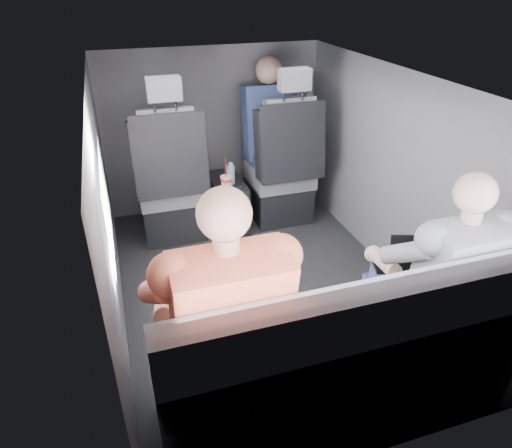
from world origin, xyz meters
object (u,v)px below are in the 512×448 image
object	(u,v)px
front_seat_right	(282,175)
water_bottle	(231,175)
passenger_rear_left	(222,319)
passenger_rear_right	(435,279)
center_console	(228,203)
soda_cup	(226,183)
front_seat_left	(171,190)
passenger_front_right	(268,124)
laptop_black	(409,259)
rear_bench	(339,367)
laptop_white	(211,294)

from	to	relation	value
front_seat_right	water_bottle	xyz separation A→B (m)	(-0.44, -0.04, 0.08)
passenger_rear_left	passenger_rear_right	size ratio (longest dim) A/B	1.07
center_console	soda_cup	bearing A→B (deg)	-105.56
front_seat_left	passenger_front_right	world-z (taller)	passenger_front_right
front_seat_left	front_seat_right	bearing A→B (deg)	0.00
water_bottle	front_seat_left	bearing A→B (deg)	174.77
front_seat_left	passenger_rear_right	distance (m)	2.06
laptop_black	passenger_front_right	distance (m)	1.91
front_seat_left	soda_cup	bearing A→B (deg)	-21.23
passenger_rear_left	passenger_front_right	world-z (taller)	passenger_front_right
front_seat_left	water_bottle	xyz separation A→B (m)	(0.46, -0.04, 0.08)
water_bottle	passenger_rear_left	size ratio (longest dim) A/B	0.14
rear_bench	passenger_front_right	distance (m)	2.24
center_console	laptop_white	bearing A→B (deg)	-106.80
passenger_front_right	passenger_rear_right	bearing A→B (deg)	-87.38
front_seat_left	rear_bench	world-z (taller)	front_seat_left
laptop_black	water_bottle	bearing A→B (deg)	106.10
laptop_white	passenger_rear_left	world-z (taller)	passenger_rear_left
soda_cup	front_seat_left	bearing A→B (deg)	158.77
front_seat_left	laptop_black	world-z (taller)	front_seat_left
front_seat_left	front_seat_right	world-z (taller)	same
center_console	rear_bench	size ratio (longest dim) A/B	0.30
center_console	passenger_rear_left	bearing A→B (deg)	-105.06
passenger_rear_right	passenger_front_right	distance (m)	2.07
water_bottle	passenger_front_right	xyz separation A→B (m)	(0.40, 0.30, 0.28)
center_console	laptop_black	size ratio (longest dim) A/B	1.35
water_bottle	passenger_rear_right	size ratio (longest dim) A/B	0.15
front_seat_right	rear_bench	size ratio (longest dim) A/B	0.79
laptop_black	passenger_rear_left	size ratio (longest dim) A/B	0.28
laptop_black	passenger_rear_left	distance (m)	0.99
laptop_black	passenger_rear_right	distance (m)	0.16
rear_bench	water_bottle	world-z (taller)	rear_bench
front_seat_left	laptop_black	distance (m)	1.91
rear_bench	passenger_front_right	size ratio (longest dim) A/B	1.88
water_bottle	laptop_white	size ratio (longest dim) A/B	0.51
front_seat_right	center_console	size ratio (longest dim) A/B	2.64
front_seat_left	passenger_rear_left	size ratio (longest dim) A/B	1.00
passenger_front_right	front_seat_right	bearing A→B (deg)	-82.26
front_seat_left	laptop_black	bearing A→B (deg)	-60.72
front_seat_right	water_bottle	distance (m)	0.45
laptop_black	passenger_rear_left	bearing A→B (deg)	-170.82
soda_cup	rear_bench	bearing A→B (deg)	-88.23
water_bottle	laptop_white	bearing A→B (deg)	-107.99
front_seat_left	rear_bench	xyz separation A→B (m)	(0.45, -1.90, -0.09)
laptop_white	laptop_black	size ratio (longest dim) A/B	0.96
front_seat_right	passenger_front_right	distance (m)	0.44
soda_cup	laptop_white	size ratio (longest dim) A/B	0.77
rear_bench	passenger_front_right	world-z (taller)	passenger_front_right
front_seat_left	laptop_black	size ratio (longest dim) A/B	3.56
passenger_front_right	rear_bench	bearing A→B (deg)	-100.87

